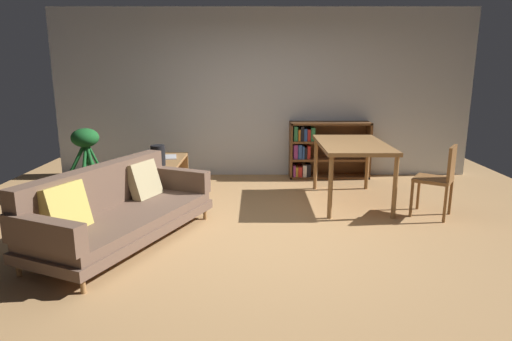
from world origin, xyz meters
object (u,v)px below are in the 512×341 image
fabric_couch (117,209)px  media_console (169,177)px  dining_chair_near (441,177)px  bookshelf (324,150)px  potted_floor_plant (88,158)px  desk_speaker (159,155)px  open_laptop (165,156)px  dining_table (353,149)px

fabric_couch → media_console: size_ratio=1.91×
fabric_couch → dining_chair_near: 3.72m
dining_chair_near → bookshelf: (-1.10, 2.00, -0.04)m
potted_floor_plant → dining_chair_near: potted_floor_plant is taller
media_console → desk_speaker: desk_speaker is taller
fabric_couch → potted_floor_plant: bearing=119.2°
fabric_couch → dining_chair_near: dining_chair_near is taller
media_console → bookshelf: size_ratio=0.91×
media_console → dining_chair_near: size_ratio=1.34×
bookshelf → dining_chair_near: bearing=-61.2°
open_laptop → desk_speaker: 0.51m
fabric_couch → open_laptop: 1.92m
dining_table → media_console: bearing=172.0°
fabric_couch → media_console: (0.19, 1.75, -0.11)m
open_laptop → bookshelf: 2.58m
open_laptop → potted_floor_plant: (-0.96, -0.37, 0.05)m
potted_floor_plant → dining_chair_near: bearing=-9.3°
open_laptop → potted_floor_plant: 1.03m
fabric_couch → desk_speaker: 1.44m
media_console → potted_floor_plant: size_ratio=1.21×
potted_floor_plant → dining_table: 3.57m
open_laptop → desk_speaker: size_ratio=1.68×
media_console → dining_table: (2.51, -0.35, 0.48)m
open_laptop → bookshelf: (2.42, 0.89, -0.07)m
dining_table → dining_chair_near: dining_chair_near is taller
fabric_couch → dining_table: dining_table is taller
media_console → dining_table: 2.58m
desk_speaker → dining_table: 2.56m
media_console → fabric_couch: bearing=-96.2°
open_laptop → dining_chair_near: size_ratio=0.51×
fabric_couch → potted_floor_plant: potted_floor_plant is taller
dining_table → desk_speaker: bearing=179.7°
desk_speaker → bookshelf: size_ratio=0.21×
bookshelf → dining_table: bearing=-83.0°
media_console → desk_speaker: bearing=-98.7°
potted_floor_plant → bookshelf: (3.39, 1.26, -0.12)m
open_laptop → bookshelf: bookshelf is taller
bookshelf → media_console: bearing=-155.7°
dining_table → bookshelf: bookshelf is taller
fabric_couch → potted_floor_plant: (-0.86, 1.54, 0.22)m
potted_floor_plant → desk_speaker: bearing=-7.5°
bookshelf → open_laptop: bearing=-159.7°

